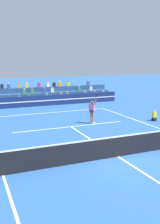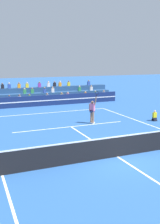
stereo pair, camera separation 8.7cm
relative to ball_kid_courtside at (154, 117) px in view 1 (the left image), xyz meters
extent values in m
plane|color=#285699|center=(-6.70, -5.59, -0.33)|extent=(120.00, 120.00, 0.00)
cube|color=white|center=(-6.70, 6.31, -0.33)|extent=(11.00, 0.10, 0.01)
cube|color=white|center=(-12.20, -5.59, -0.33)|extent=(0.10, 23.80, 0.01)
cube|color=white|center=(-6.70, 0.84, -0.33)|extent=(8.25, 0.10, 0.01)
cube|color=white|center=(-6.70, -5.59, -0.33)|extent=(0.10, 12.85, 0.01)
cube|color=black|center=(-6.70, -5.59, 0.17)|extent=(11.90, 0.02, 1.00)
cube|color=white|center=(-6.70, -5.59, 0.70)|extent=(11.90, 0.04, 0.06)
cube|color=navy|center=(-6.70, 10.08, 0.22)|extent=(18.00, 0.24, 1.10)
cube|color=white|center=(-6.70, 9.95, 0.22)|extent=(18.00, 0.02, 0.10)
cube|color=navy|center=(-6.70, 11.35, -0.06)|extent=(18.38, 0.95, 0.55)
cube|color=yellow|center=(-3.82, 11.18, 0.44)|extent=(0.32, 0.22, 0.44)
sphere|color=#9E7051|center=(-3.82, 11.18, 0.76)|extent=(0.18, 0.18, 0.18)
cube|color=pink|center=(-3.08, 11.18, 0.44)|extent=(0.32, 0.22, 0.44)
sphere|color=tan|center=(-3.08, 11.18, 0.76)|extent=(0.18, 0.18, 0.18)
cube|color=#338C4C|center=(-7.41, 11.18, 0.44)|extent=(0.32, 0.22, 0.44)
sphere|color=brown|center=(-7.41, 11.18, 0.76)|extent=(0.18, 0.18, 0.18)
cube|color=#338C4C|center=(0.34, 11.18, 0.44)|extent=(0.32, 0.22, 0.44)
sphere|color=beige|center=(0.34, 11.18, 0.76)|extent=(0.18, 0.18, 0.18)
cube|color=#2D4CA5|center=(-9.48, 11.18, 0.44)|extent=(0.32, 0.22, 0.44)
sphere|color=brown|center=(-9.48, 11.18, 0.76)|extent=(0.18, 0.18, 0.18)
cube|color=silver|center=(1.46, 11.18, 0.44)|extent=(0.32, 0.22, 0.44)
sphere|color=#9E7051|center=(1.46, 11.18, 0.76)|extent=(0.18, 0.18, 0.18)
cube|color=orange|center=(-0.94, 11.18, 0.44)|extent=(0.32, 0.22, 0.44)
sphere|color=tan|center=(-0.94, 11.18, 0.76)|extent=(0.18, 0.18, 0.18)
cube|color=#B2B2B7|center=(-5.48, 11.18, 0.44)|extent=(0.32, 0.22, 0.44)
sphere|color=#9E7051|center=(-5.48, 11.18, 0.76)|extent=(0.18, 0.18, 0.18)
cube|color=#B2B2B7|center=(-8.46, 11.18, 0.44)|extent=(0.32, 0.22, 0.44)
sphere|color=brown|center=(-8.46, 11.18, 0.76)|extent=(0.18, 0.18, 0.18)
cube|color=navy|center=(-6.70, 12.30, 0.22)|extent=(18.38, 0.95, 1.10)
cube|color=#338C4C|center=(-1.27, 12.13, 0.99)|extent=(0.32, 0.22, 0.44)
sphere|color=beige|center=(-1.27, 12.13, 1.31)|extent=(0.18, 0.18, 0.18)
cube|color=#338C4C|center=(-6.87, 12.13, 0.99)|extent=(0.32, 0.22, 0.44)
sphere|color=#9E7051|center=(-6.87, 12.13, 1.31)|extent=(0.18, 0.18, 0.18)
cube|color=#2D4CA5|center=(-5.48, 12.13, 0.99)|extent=(0.32, 0.22, 0.44)
sphere|color=#9E7051|center=(-5.48, 12.13, 1.31)|extent=(0.18, 0.18, 0.18)
cube|color=#338C4C|center=(-7.70, 12.13, 0.99)|extent=(0.32, 0.22, 0.44)
sphere|color=beige|center=(-7.70, 12.13, 1.31)|extent=(0.18, 0.18, 0.18)
cube|color=silver|center=(0.26, 12.13, 0.99)|extent=(0.32, 0.22, 0.44)
sphere|color=#9E7051|center=(0.26, 12.13, 1.31)|extent=(0.18, 0.18, 0.18)
cube|color=silver|center=(-4.55, 12.13, 0.99)|extent=(0.32, 0.22, 0.44)
sphere|color=tan|center=(-4.55, 12.13, 1.31)|extent=(0.18, 0.18, 0.18)
cube|color=navy|center=(-6.70, 13.25, 0.49)|extent=(18.38, 0.95, 1.65)
cube|color=yellow|center=(-7.23, 13.08, 1.54)|extent=(0.32, 0.22, 0.44)
sphere|color=beige|center=(-7.23, 13.08, 1.86)|extent=(0.18, 0.18, 0.18)
cube|color=orange|center=(-3.35, 13.08, 1.54)|extent=(0.32, 0.22, 0.44)
sphere|color=beige|center=(-3.35, 13.08, 1.86)|extent=(0.18, 0.18, 0.18)
cube|color=yellow|center=(-2.27, 13.08, 1.54)|extent=(0.32, 0.22, 0.44)
sphere|color=brown|center=(-2.27, 13.08, 1.86)|extent=(0.18, 0.18, 0.18)
cube|color=orange|center=(-8.11, 13.08, 1.54)|extent=(0.32, 0.22, 0.44)
sphere|color=brown|center=(-8.11, 13.08, 1.86)|extent=(0.18, 0.18, 0.18)
cube|color=black|center=(-4.02, 13.08, 1.54)|extent=(0.32, 0.22, 0.44)
sphere|color=brown|center=(-4.02, 13.08, 1.86)|extent=(0.18, 0.18, 0.18)
cube|color=#2D4CA5|center=(0.35, 13.08, 1.54)|extent=(0.32, 0.22, 0.44)
sphere|color=#9E7051|center=(0.35, 13.08, 1.86)|extent=(0.18, 0.18, 0.18)
cube|color=silver|center=(-4.75, 13.08, 1.54)|extent=(0.32, 0.22, 0.44)
sphere|color=tan|center=(-4.75, 13.08, 1.86)|extent=(0.18, 0.18, 0.18)
cube|color=purple|center=(-5.81, 13.08, 1.54)|extent=(0.32, 0.22, 0.44)
sphere|color=brown|center=(-5.81, 13.08, 1.86)|extent=(0.18, 0.18, 0.18)
cube|color=black|center=(-9.88, 13.08, 1.54)|extent=(0.32, 0.22, 0.44)
sphere|color=brown|center=(-9.88, 13.08, 1.86)|extent=(0.18, 0.18, 0.18)
cube|color=#2D4CA5|center=(-9.17, 13.08, 1.54)|extent=(0.32, 0.22, 0.44)
sphere|color=beige|center=(-9.17, 13.08, 1.86)|extent=(0.18, 0.18, 0.18)
cube|color=black|center=(0.00, 0.00, -0.27)|extent=(0.28, 0.36, 0.12)
cube|color=black|center=(0.00, 0.00, -0.15)|extent=(0.28, 0.24, 0.18)
cube|color=yellow|center=(0.00, 0.00, 0.14)|extent=(0.30, 0.18, 0.40)
sphere|color=beige|center=(0.00, 0.00, 0.43)|extent=(0.17, 0.17, 0.17)
cylinder|color=#9E7051|center=(-4.89, 1.25, 0.12)|extent=(0.14, 0.14, 0.90)
cylinder|color=#9E7051|center=(-4.84, 1.02, 0.12)|extent=(0.14, 0.14, 0.90)
cube|color=navy|center=(-4.85, 1.16, 0.61)|extent=(0.34, 0.38, 0.20)
cube|color=pink|center=(-4.85, 1.16, 0.91)|extent=(0.36, 0.41, 0.56)
sphere|color=#9E7051|center=(-4.85, 1.16, 1.27)|extent=(0.22, 0.22, 0.22)
cube|color=white|center=(-4.86, 1.27, -0.29)|extent=(0.28, 0.24, 0.09)
cube|color=white|center=(-4.81, 1.04, -0.29)|extent=(0.28, 0.24, 0.09)
cylinder|color=#9E7051|center=(-4.98, 1.36, 0.85)|extent=(0.09, 0.09, 0.56)
cylinder|color=#9E7051|center=(-4.71, 0.92, 1.42)|extent=(0.18, 0.22, 0.61)
cylinder|color=black|center=(-4.67, 0.86, 1.82)|extent=(0.07, 0.08, 0.22)
torus|color=black|center=(-4.65, 0.83, 1.99)|extent=(0.22, 0.32, 0.36)
sphere|color=#C6DB33|center=(-4.96, -4.49, -0.30)|extent=(0.07, 0.07, 0.07)
camera|label=1|loc=(-13.25, -16.11, 4.36)|focal=42.00mm
camera|label=2|loc=(-13.17, -16.14, 4.36)|focal=42.00mm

